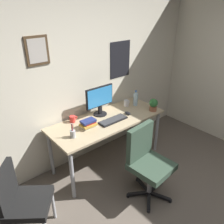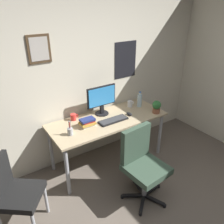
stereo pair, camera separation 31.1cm
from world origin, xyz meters
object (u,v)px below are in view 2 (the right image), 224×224
Objects in this scene: keyboard at (113,120)px; coffee_mug_far at (73,117)px; side_chair at (13,191)px; computer_mouse at (129,114)px; water_bottle at (140,100)px; monitor at (102,99)px; potted_plant at (156,106)px; book_stack_left at (88,122)px; office_chair at (142,161)px; coffee_mug_near at (130,104)px; pen_cup at (70,131)px.

keyboard is 0.57m from coffee_mug_far.
coffee_mug_far is (1.01, 0.64, 0.29)m from side_chair.
water_bottle is (0.32, 0.15, 0.09)m from computer_mouse.
keyboard is 3.62× the size of coffee_mug_far.
monitor is 2.36× the size of potted_plant.
computer_mouse is at bearing 3.77° from keyboard.
monitor reaches higher than book_stack_left.
computer_mouse is (0.36, 0.72, 0.24)m from office_chair.
office_chair is 0.89m from book_stack_left.
office_chair is 1.13m from coffee_mug_near.
water_bottle reaches higher than coffee_mug_far.
computer_mouse is 0.95m from pen_cup.
potted_plant is at bearing -12.15° from book_stack_left.
water_bottle is 1.24× the size of book_stack_left.
monitor reaches higher than computer_mouse.
pen_cup is at bearing -178.84° from computer_mouse.
pen_cup is at bearing 179.96° from keyboard.
monitor reaches higher than water_bottle.
book_stack_left is at bearing 167.49° from keyboard.
water_bottle is at bearing 12.81° from side_chair.
potted_plant is at bearing -23.31° from computer_mouse.
monitor is at bearing 87.57° from office_chair.
coffee_mug_near is 0.97× the size of coffee_mug_far.
book_stack_left is at bearing -71.82° from coffee_mug_far.
side_chair reaches higher than keyboard.
side_chair reaches higher than coffee_mug_near.
book_stack_left is at bearing 111.20° from office_chair.
side_chair is at bearing -169.65° from computer_mouse.
water_bottle reaches higher than coffee_mug_near.
monitor is 0.72m from pen_cup.
pen_cup is (-0.65, 0.00, 0.04)m from keyboard.
book_stack_left is at bearing -168.93° from coffee_mug_near.
water_bottle is 0.32m from potted_plant.
computer_mouse is 0.56× the size of potted_plant.
computer_mouse is at bearing 1.16° from pen_cup.
side_chair is 7.62× the size of coffee_mug_near.
office_chair is at bearing -69.54° from coffee_mug_far.
pen_cup is (-1.33, 0.14, -0.05)m from potted_plant.
coffee_mug_far is (-0.39, 1.05, 0.26)m from office_chair.
office_chair is at bearing -127.58° from water_bottle.
coffee_mug_far is (-0.94, 0.10, -0.00)m from coffee_mug_near.
pen_cup is at bearing 130.18° from office_chair.
side_chair reaches higher than computer_mouse.
book_stack_left is at bearing -174.77° from water_bottle.
computer_mouse is 0.54× the size of book_stack_left.
water_bottle is 1.08m from coffee_mug_far.
book_stack_left is (-0.35, -0.20, -0.19)m from monitor.
coffee_mug_far reaches higher than keyboard.
side_chair is at bearing -157.96° from monitor.
coffee_mug_far reaches higher than computer_mouse.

